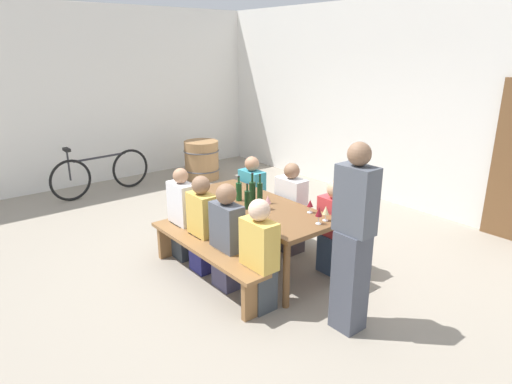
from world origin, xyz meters
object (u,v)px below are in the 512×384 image
object	(u,v)px
wine_bottle_2	(260,192)
seated_guest_near_1	(203,226)
seated_guest_near_3	(259,258)
bench_far	(300,222)
seated_guest_far_0	(252,197)
wine_bottle_0	(239,191)
seated_guest_near_2	(227,239)
standing_host	(353,242)
seated_guest_far_2	(334,229)
bench_near	(204,253)
wine_glass_3	(319,212)
parked_bicycle_0	(101,173)
wine_bottle_1	(252,191)
wine_glass_0	(268,200)
tasting_table	(256,211)
seated_guest_far_1	(291,211)
wine_glass_2	(310,204)
wine_glass_1	(326,211)
wine_bottle_3	(247,199)
wine_barrel	(202,160)
seated_guest_near_0	(183,216)

from	to	relation	value
wine_bottle_2	seated_guest_near_1	distance (m)	0.75
seated_guest_near_3	bench_far	bearing A→B (deg)	30.25
seated_guest_near_1	seated_guest_far_0	bearing A→B (deg)	24.91
wine_bottle_0	seated_guest_near_2	xyz separation A→B (m)	(0.45, -0.50, -0.31)
standing_host	wine_bottle_0	bearing A→B (deg)	-2.36
seated_guest_near_1	seated_guest_far_2	size ratio (longest dim) A/B	1.04
wine_bottle_2	bench_near	bearing A→B (deg)	-89.55
seated_guest_far_2	standing_host	world-z (taller)	standing_host
wine_glass_3	parked_bicycle_0	xyz separation A→B (m)	(-4.63, -0.54, -0.51)
wine_bottle_1	parked_bicycle_0	distance (m)	3.74
parked_bicycle_0	wine_glass_0	bearing A→B (deg)	-89.31
bench_far	seated_guest_far_2	world-z (taller)	seated_guest_far_2
tasting_table	seated_guest_far_0	size ratio (longest dim) A/B	1.83
seated_guest_far_1	wine_glass_2	bearing A→B (deg)	64.91
bench_near	seated_guest_far_2	bearing A→B (deg)	61.58
wine_glass_1	wine_glass_2	world-z (taller)	wine_glass_1
wine_glass_1	parked_bicycle_0	distance (m)	4.69
wine_bottle_0	seated_guest_far_1	world-z (taller)	seated_guest_far_1
seated_guest_near_3	wine_bottle_2	bearing A→B (deg)	50.19
seated_guest_near_3	wine_bottle_0	bearing A→B (deg)	63.10
seated_guest_near_2	seated_guest_near_1	bearing A→B (deg)	90.00
wine_bottle_3	wine_barrel	distance (m)	3.92
tasting_table	wine_bottle_3	world-z (taller)	wine_bottle_3
wine_glass_3	seated_guest_near_3	distance (m)	0.77
seated_guest_near_3	parked_bicycle_0	size ratio (longest dim) A/B	0.63
wine_glass_1	seated_guest_near_3	bearing A→B (deg)	-96.65
seated_guest_near_2	wine_bottle_2	bearing A→B (deg)	19.59
seated_guest_near_1	standing_host	distance (m)	1.84
tasting_table	wine_bottle_2	distance (m)	0.22
tasting_table	wine_glass_1	distance (m)	0.89
seated_guest_near_0	standing_host	world-z (taller)	standing_host
wine_bottle_0	seated_guest_near_1	size ratio (longest dim) A/B	0.26
wine_bottle_1	standing_host	xyz separation A→B (m)	(1.61, -0.17, -0.03)
wine_bottle_2	seated_guest_far_2	size ratio (longest dim) A/B	0.32
wine_glass_3	wine_barrel	size ratio (longest dim) A/B	0.25
bench_far	seated_guest_far_0	world-z (taller)	seated_guest_far_0
tasting_table	seated_guest_near_2	xyz separation A→B (m)	(0.22, -0.56, -0.11)
wine_bottle_1	wine_barrel	xyz separation A→B (m)	(-3.39, 1.43, -0.51)
wine_glass_0	wine_barrel	bearing A→B (deg)	158.37
tasting_table	wine_glass_2	distance (m)	0.67
tasting_table	wine_barrel	bearing A→B (deg)	157.26
seated_guest_near_3	seated_guest_far_2	size ratio (longest dim) A/B	1.04
seated_guest_far_2	seated_guest_near_0	bearing A→B (deg)	-51.03
bench_far	seated_guest_near_2	distance (m)	1.31
tasting_table	seated_guest_near_3	size ratio (longest dim) A/B	1.74
bench_near	seated_guest_near_3	size ratio (longest dim) A/B	1.65
seated_guest_near_1	wine_bottle_2	bearing A→B (deg)	-22.16
wine_bottle_2	seated_guest_near_1	size ratio (longest dim) A/B	0.31
bench_far	seated_guest_near_3	world-z (taller)	seated_guest_near_3
parked_bicycle_0	wine_glass_1	bearing A→B (deg)	-87.07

